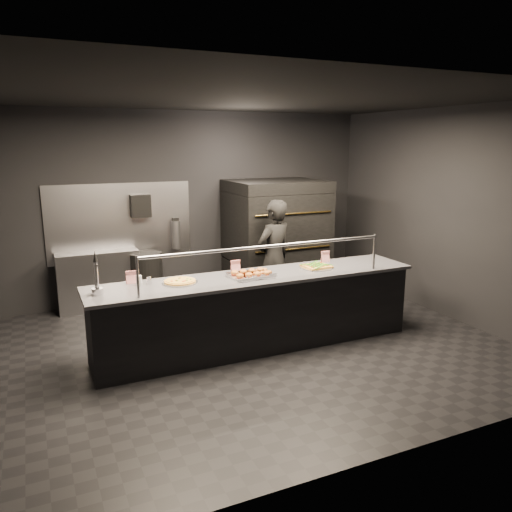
# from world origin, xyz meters

# --- Properties ---
(room) EXTENTS (6.04, 6.00, 3.00)m
(room) POSITION_xyz_m (-0.02, 0.05, 1.50)
(room) COLOR black
(room) RESTS_ON ground
(service_counter) EXTENTS (4.10, 0.78, 1.37)m
(service_counter) POSITION_xyz_m (0.00, -0.00, 0.46)
(service_counter) COLOR black
(service_counter) RESTS_ON ground
(pizza_oven) EXTENTS (1.50, 1.23, 1.91)m
(pizza_oven) POSITION_xyz_m (1.20, 1.90, 0.97)
(pizza_oven) COLOR black
(pizza_oven) RESTS_ON ground
(prep_shelf) EXTENTS (1.20, 0.35, 0.90)m
(prep_shelf) POSITION_xyz_m (-1.60, 2.32, 0.45)
(prep_shelf) COLOR #99999E
(prep_shelf) RESTS_ON ground
(towel_dispenser) EXTENTS (0.30, 0.20, 0.35)m
(towel_dispenser) POSITION_xyz_m (-0.90, 2.39, 1.55)
(towel_dispenser) COLOR black
(towel_dispenser) RESTS_ON room
(fire_extinguisher) EXTENTS (0.14, 0.14, 0.51)m
(fire_extinguisher) POSITION_xyz_m (-0.35, 2.40, 1.06)
(fire_extinguisher) COLOR #B2B2B7
(fire_extinguisher) RESTS_ON room
(beer_tap) EXTENTS (0.13, 0.18, 0.48)m
(beer_tap) POSITION_xyz_m (-1.88, -0.01, 1.06)
(beer_tap) COLOR silver
(beer_tap) RESTS_ON service_counter
(round_pizza) EXTENTS (0.42, 0.42, 0.03)m
(round_pizza) POSITION_xyz_m (-0.95, 0.08, 0.94)
(round_pizza) COLOR silver
(round_pizza) RESTS_ON service_counter
(slider_tray_a) EXTENTS (0.56, 0.46, 0.08)m
(slider_tray_a) POSITION_xyz_m (-0.10, -0.01, 0.95)
(slider_tray_a) COLOR silver
(slider_tray_a) RESTS_ON service_counter
(slider_tray_b) EXTENTS (0.43, 0.34, 0.06)m
(slider_tray_b) POSITION_xyz_m (-0.00, 0.02, 0.94)
(slider_tray_b) COLOR silver
(slider_tray_b) RESTS_ON service_counter
(square_pizza) EXTENTS (0.42, 0.42, 0.05)m
(square_pizza) POSITION_xyz_m (0.85, 0.03, 0.94)
(square_pizza) COLOR silver
(square_pizza) RESTS_ON service_counter
(condiment_jar) EXTENTS (0.17, 0.07, 0.11)m
(condiment_jar) POSITION_xyz_m (-1.37, 0.17, 0.97)
(condiment_jar) COLOR silver
(condiment_jar) RESTS_ON service_counter
(tent_cards) EXTENTS (2.72, 0.04, 0.15)m
(tent_cards) POSITION_xyz_m (-0.17, 0.28, 1.00)
(tent_cards) COLOR white
(tent_cards) RESTS_ON service_counter
(trash_bin) EXTENTS (0.51, 0.51, 0.84)m
(trash_bin) POSITION_xyz_m (-0.90, 2.20, 0.42)
(trash_bin) COLOR black
(trash_bin) RESTS_ON ground
(worker) EXTENTS (0.73, 0.60, 1.71)m
(worker) POSITION_xyz_m (0.73, 1.02, 0.85)
(worker) COLOR black
(worker) RESTS_ON ground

